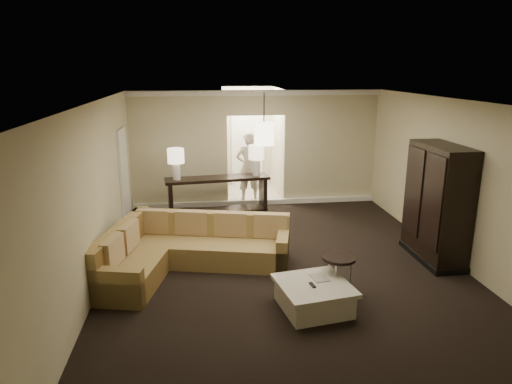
{
  "coord_description": "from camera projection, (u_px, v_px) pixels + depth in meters",
  "views": [
    {
      "loc": [
        -1.4,
        -6.86,
        3.32
      ],
      "look_at": [
        -0.36,
        1.2,
        1.09
      ],
      "focal_mm": 32.0,
      "sensor_mm": 36.0,
      "label": 1
    }
  ],
  "objects": [
    {
      "name": "ground",
      "position": [
        287.0,
        273.0,
        7.62
      ],
      "size": [
        8.0,
        8.0,
        0.0
      ],
      "primitive_type": "plane",
      "color": "black",
      "rests_on": "ground"
    },
    {
      "name": "wall_back",
      "position": [
        256.0,
        149.0,
        11.07
      ],
      "size": [
        6.0,
        0.04,
        2.8
      ],
      "primitive_type": "cube",
      "color": "beige",
      "rests_on": "ground"
    },
    {
      "name": "wall_front",
      "position": [
        392.0,
        332.0,
        3.42
      ],
      "size": [
        6.0,
        0.04,
        2.8
      ],
      "primitive_type": "cube",
      "color": "beige",
      "rests_on": "ground"
    },
    {
      "name": "wall_left",
      "position": [
        93.0,
        199.0,
        6.88
      ],
      "size": [
        0.04,
        8.0,
        2.8
      ],
      "primitive_type": "cube",
      "color": "beige",
      "rests_on": "ground"
    },
    {
      "name": "wall_right",
      "position": [
        465.0,
        186.0,
        7.61
      ],
      "size": [
        0.04,
        8.0,
        2.8
      ],
      "primitive_type": "cube",
      "color": "beige",
      "rests_on": "ground"
    },
    {
      "name": "ceiling",
      "position": [
        290.0,
        103.0,
        6.87
      ],
      "size": [
        6.0,
        8.0,
        0.02
      ],
      "primitive_type": "cube",
      "color": "white",
      "rests_on": "wall_back"
    },
    {
      "name": "crown_molding",
      "position": [
        256.0,
        93.0,
        10.67
      ],
      "size": [
        6.0,
        0.1,
        0.12
      ],
      "primitive_type": "cube",
      "color": "white",
      "rests_on": "wall_back"
    },
    {
      "name": "baseboard",
      "position": [
        256.0,
        202.0,
        11.38
      ],
      "size": [
        6.0,
        0.1,
        0.12
      ],
      "primitive_type": "cube",
      "color": "white",
      "rests_on": "ground"
    },
    {
      "name": "side_door",
      "position": [
        124.0,
        178.0,
        9.65
      ],
      "size": [
        0.05,
        0.9,
        2.1
      ],
      "primitive_type": "cube",
      "color": "white",
      "rests_on": "ground"
    },
    {
      "name": "foyer",
      "position": [
        250.0,
        144.0,
        12.38
      ],
      "size": [
        1.44,
        2.02,
        2.8
      ],
      "color": "beige",
      "rests_on": "ground"
    },
    {
      "name": "sectional_sofa",
      "position": [
        184.0,
        250.0,
        7.68
      ],
      "size": [
        3.26,
        2.4,
        0.85
      ],
      "rotation": [
        0.0,
        0.0,
        -0.24
      ],
      "color": "brown",
      "rests_on": "ground"
    },
    {
      "name": "coffee_table",
      "position": [
        314.0,
        296.0,
        6.43
      ],
      "size": [
        1.12,
        1.12,
        0.41
      ],
      "rotation": [
        0.0,
        0.0,
        0.17
      ],
      "color": "beige",
      "rests_on": "ground"
    },
    {
      "name": "console_table",
      "position": [
        218.0,
        193.0,
        10.41
      ],
      "size": [
        2.4,
        0.79,
        0.91
      ],
      "rotation": [
        0.0,
        0.0,
        0.11
      ],
      "color": "black",
      "rests_on": "ground"
    },
    {
      "name": "armoire",
      "position": [
        437.0,
        206.0,
        7.93
      ],
      "size": [
        0.61,
        1.43,
        2.06
      ],
      "color": "black",
      "rests_on": "ground"
    },
    {
      "name": "drink_table",
      "position": [
        339.0,
        267.0,
        6.78
      ],
      "size": [
        0.49,
        0.49,
        0.61
      ],
      "rotation": [
        0.0,
        0.0,
        0.02
      ],
      "color": "black",
      "rests_on": "ground"
    },
    {
      "name": "table_lamp_left",
      "position": [
        176.0,
        159.0,
        9.98
      ],
      "size": [
        0.36,
        0.36,
        0.69
      ],
      "color": "white",
      "rests_on": "console_table"
    },
    {
      "name": "table_lamp_right",
      "position": [
        256.0,
        155.0,
        10.4
      ],
      "size": [
        0.36,
        0.36,
        0.69
      ],
      "color": "white",
      "rests_on": "console_table"
    },
    {
      "name": "pendant_light",
      "position": [
        264.0,
        134.0,
        9.68
      ],
      "size": [
        0.38,
        0.38,
        1.09
      ],
      "color": "black",
      "rests_on": "ceiling"
    },
    {
      "name": "person",
      "position": [
        249.0,
        163.0,
        11.45
      ],
      "size": [
        0.72,
        0.49,
        1.96
      ],
      "primitive_type": "imported",
      "rotation": [
        0.0,
        0.0,
        3.16
      ],
      "color": "silver",
      "rests_on": "ground"
    }
  ]
}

